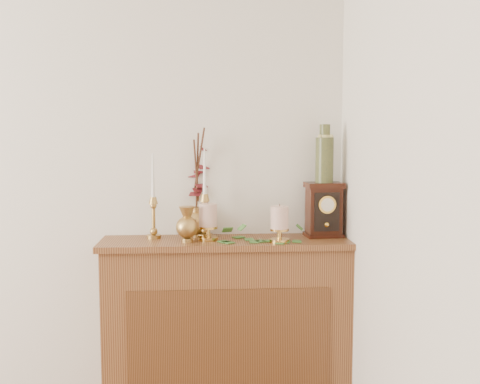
{
  "coord_description": "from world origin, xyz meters",
  "views": [
    {
      "loc": [
        1.29,
        -0.62,
        1.44
      ],
      "look_at": [
        1.46,
        2.05,
        1.17
      ],
      "focal_mm": 42.0,
      "sensor_mm": 36.0,
      "label": 1
    }
  ],
  "objects": [
    {
      "name": "ginger_jar",
      "position": [
        1.26,
        2.25,
        1.18
      ],
      "size": [
        0.22,
        0.24,
        0.55
      ],
      "rotation": [
        0.0,
        0.0,
        0.11
      ],
      "color": "tan",
      "rests_on": "console_shelf"
    },
    {
      "name": "ceramic_vase",
      "position": [
        1.89,
        2.15,
        1.33
      ],
      "size": [
        0.09,
        0.09,
        0.29
      ],
      "rotation": [
        0.0,
        0.0,
        0.08
      ],
      "color": "#172F20",
      "rests_on": "mantel_clock"
    },
    {
      "name": "console_shelf",
      "position": [
        1.4,
        2.1,
        0.44
      ],
      "size": [
        1.24,
        0.34,
        0.93
      ],
      "color": "brown",
      "rests_on": "ground"
    },
    {
      "name": "bud_vase",
      "position": [
        1.21,
        2.04,
        1.02
      ],
      "size": [
        0.11,
        0.11,
        0.17
      ],
      "rotation": [
        0.0,
        0.0,
        0.43
      ],
      "color": "tan",
      "rests_on": "console_shelf"
    },
    {
      "name": "candlestick_left",
      "position": [
        1.04,
        2.15,
        1.07
      ],
      "size": [
        0.07,
        0.07,
        0.42
      ],
      "rotation": [
        0.0,
        0.0,
        -0.14
      ],
      "color": "tan",
      "rests_on": "console_shelf"
    },
    {
      "name": "mantel_clock",
      "position": [
        1.89,
        2.14,
        1.06
      ],
      "size": [
        0.19,
        0.14,
        0.27
      ],
      "rotation": [
        0.0,
        0.0,
        0.08
      ],
      "color": "#34140A",
      "rests_on": "console_shelf"
    },
    {
      "name": "candlestick_center",
      "position": [
        1.29,
        2.16,
        1.08
      ],
      "size": [
        0.07,
        0.07,
        0.45
      ],
      "rotation": [
        0.0,
        0.0,
        0.0
      ],
      "color": "tan",
      "rests_on": "console_shelf"
    },
    {
      "name": "ivy_garland",
      "position": [
        1.64,
        2.05,
        0.94
      ],
      "size": [
        0.47,
        0.22,
        0.09
      ],
      "rotation": [
        0.0,
        0.0,
        0.3
      ],
      "color": "#396C29",
      "rests_on": "console_shelf"
    },
    {
      "name": "pillar_candle_right",
      "position": [
        1.65,
        2.01,
        1.03
      ],
      "size": [
        0.1,
        0.1,
        0.19
      ],
      "rotation": [
        0.0,
        0.0,
        0.21
      ],
      "color": "gold",
      "rests_on": "console_shelf"
    },
    {
      "name": "pillar_candle_left",
      "position": [
        1.31,
        2.08,
        1.03
      ],
      "size": [
        0.1,
        0.1,
        0.19
      ],
      "rotation": [
        0.0,
        0.0,
        -0.42
      ],
      "color": "gold",
      "rests_on": "console_shelf"
    }
  ]
}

